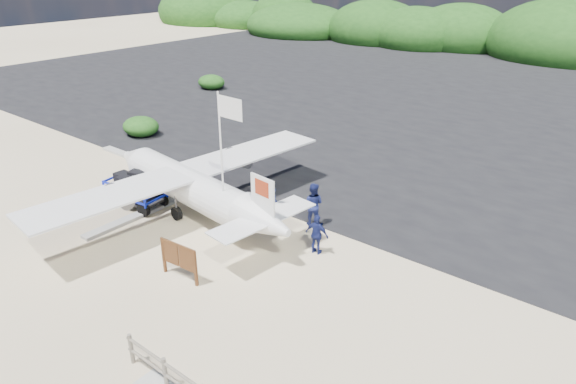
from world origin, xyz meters
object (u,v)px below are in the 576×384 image
Objects in this scene: aircraft_small at (444,77)px; crew_a at (273,204)px; flagpole at (226,239)px; crew_c at (317,235)px; signboard at (181,278)px; baggage_cart at (137,206)px; crew_b at (313,204)px.

crew_a is at bearing 60.04° from aircraft_small.
flagpole is at bearing 58.61° from aircraft_small.
signboard is at bearing 50.85° from crew_c.
baggage_cart is 6.78m from signboard.
baggage_cart is 9.26m from crew_c.
crew_c is 35.92m from aircraft_small.
flagpole is 3.95m from crew_c.
flagpole reaches higher than aircraft_small.
crew_b reaches higher than aircraft_small.
crew_b reaches higher than crew_a.
aircraft_small is (-6.00, 36.04, 0.00)m from flagpole.
baggage_cart is at bearing 3.05° from crew_b.
baggage_cart is 1.64× the size of signboard.
signboard is 1.16× the size of crew_a.
flagpole is 0.81× the size of aircraft_small.
flagpole reaches higher than baggage_cart.
crew_c reaches higher than signboard.
flagpole reaches higher than crew_b.
crew_a is 0.94× the size of crew_c.
crew_a reaches higher than baggage_cart.
crew_a is at bearing 80.18° from flagpole.
crew_b is at bearing 62.95° from aircraft_small.
crew_a is at bearing -26.62° from crew_c.
signboard is 1.08× the size of crew_c.
crew_a is (0.44, 2.54, 0.78)m from flagpole.
flagpole reaches higher than crew_c.
crew_b is 33.77m from aircraft_small.
baggage_cart is at bearing 50.02° from aircraft_small.
baggage_cart is at bearing 152.22° from signboard.
aircraft_small is (-6.44, 33.50, -0.78)m from crew_a.
crew_b is (7.50, 3.67, 0.97)m from baggage_cart.
flagpole reaches higher than crew_a.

